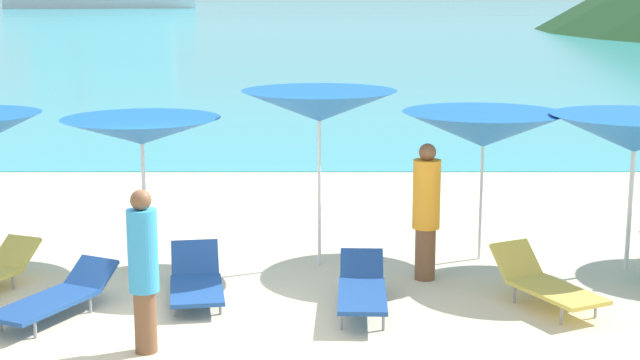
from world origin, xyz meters
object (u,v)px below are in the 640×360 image
(umbrella_3, at_px, (139,131))
(umbrella_4, at_px, (317,106))
(lounge_chair_1, at_px, (54,296))
(beachgoer_1, at_px, (424,208))
(lounge_chair_2, at_px, (543,282))
(lounge_chair_3, at_px, (194,281))
(lounge_chair_5, at_px, (360,288))
(beachgoer_0, at_px, (141,267))
(umbrella_5, at_px, (481,129))
(umbrella_6, at_px, (632,134))

(umbrella_3, bearing_deg, umbrella_4, 0.41)
(lounge_chair_1, bearing_deg, beachgoer_1, 44.28)
(lounge_chair_2, height_order, lounge_chair_3, lounge_chair_2)
(lounge_chair_2, bearing_deg, umbrella_3, 135.16)
(umbrella_4, bearing_deg, lounge_chair_2, -32.13)
(umbrella_3, height_order, lounge_chair_5, umbrella_3)
(umbrella_4, xyz_separation_m, beachgoer_0, (-1.79, -3.11, -1.27))
(umbrella_3, distance_m, lounge_chair_5, 3.75)
(lounge_chair_3, bearing_deg, lounge_chair_5, -20.87)
(beachgoer_0, bearing_deg, lounge_chair_5, -133.50)
(lounge_chair_5, bearing_deg, umbrella_5, 53.64)
(umbrella_5, height_order, beachgoer_1, umbrella_5)
(umbrella_5, xyz_separation_m, beachgoer_1, (-0.86, -0.93, -0.89))
(umbrella_5, xyz_separation_m, lounge_chair_2, (0.44, -1.99, -1.54))
(umbrella_5, bearing_deg, lounge_chair_2, -77.60)
(umbrella_5, xyz_separation_m, beachgoer_0, (-4.02, -3.41, -0.91))
(umbrella_4, distance_m, umbrella_5, 2.28)
(lounge_chair_2, bearing_deg, umbrella_5, 75.84)
(umbrella_5, bearing_deg, umbrella_3, -175.94)
(beachgoer_0, relative_size, beachgoer_1, 0.96)
(umbrella_6, bearing_deg, umbrella_3, 177.89)
(umbrella_5, distance_m, lounge_chair_3, 4.41)
(umbrella_6, relative_size, lounge_chair_3, 1.49)
(umbrella_3, xyz_separation_m, lounge_chair_5, (2.85, -1.86, -1.56))
(umbrella_4, relative_size, lounge_chair_1, 1.37)
(umbrella_6, height_order, lounge_chair_3, umbrella_6)
(umbrella_6, height_order, lounge_chair_2, umbrella_6)
(umbrella_6, height_order, beachgoer_1, umbrella_6)
(umbrella_6, xyz_separation_m, beachgoer_0, (-5.90, -2.85, -0.94))
(beachgoer_0, bearing_deg, lounge_chair_1, -22.38)
(beachgoer_1, bearing_deg, umbrella_3, 0.83)
(umbrella_3, height_order, beachgoer_0, umbrella_3)
(lounge_chair_3, bearing_deg, umbrella_6, 3.34)
(umbrella_3, xyz_separation_m, lounge_chair_1, (-0.65, -2.04, -1.60))
(umbrella_5, relative_size, beachgoer_0, 1.38)
(lounge_chair_1, distance_m, beachgoer_1, 4.66)
(umbrella_4, xyz_separation_m, umbrella_5, (2.23, 0.31, -0.35))
(lounge_chair_2, bearing_deg, beachgoer_0, 171.19)
(lounge_chair_1, height_order, lounge_chair_2, lounge_chair_2)
(umbrella_3, height_order, umbrella_4, umbrella_4)
(lounge_chair_1, distance_m, lounge_chair_2, 5.69)
(umbrella_6, xyz_separation_m, lounge_chair_5, (-3.61, -1.62, -1.56))
(umbrella_3, distance_m, umbrella_4, 2.38)
(umbrella_3, distance_m, lounge_chair_1, 2.68)
(umbrella_3, distance_m, umbrella_5, 4.60)
(umbrella_6, relative_size, lounge_chair_5, 1.41)
(umbrella_4, bearing_deg, lounge_chair_3, -135.68)
(umbrella_6, relative_size, lounge_chair_1, 1.32)
(beachgoer_0, bearing_deg, lounge_chair_2, -143.94)
(beachgoer_1, bearing_deg, umbrella_4, -14.24)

